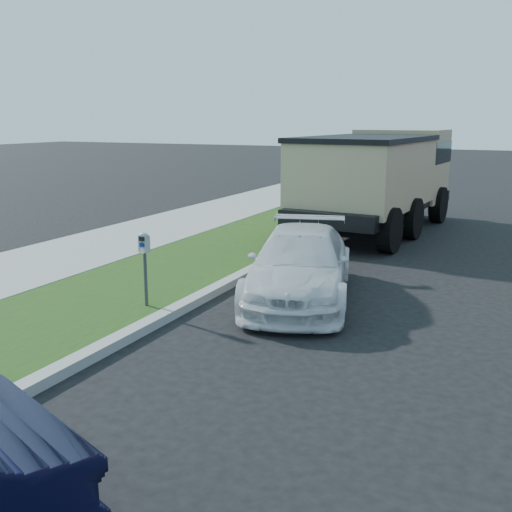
% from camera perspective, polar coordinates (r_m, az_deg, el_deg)
% --- Properties ---
extents(ground, '(120.00, 120.00, 0.00)m').
position_cam_1_polar(ground, '(8.82, 5.54, -8.55)').
color(ground, black).
rests_on(ground, ground).
extents(streetside, '(6.12, 50.00, 0.15)m').
position_cam_1_polar(streetside, '(13.17, -14.72, -1.34)').
color(streetside, gray).
rests_on(streetside, ground).
extents(parking_meter, '(0.18, 0.13, 1.27)m').
position_cam_1_polar(parking_meter, '(10.12, -10.57, 0.26)').
color(parking_meter, '#3F4247').
rests_on(parking_meter, ground).
extents(white_wagon, '(2.88, 4.67, 1.26)m').
position_cam_1_polar(white_wagon, '(10.95, 4.33, -0.77)').
color(white_wagon, silver).
rests_on(white_wagon, ground).
extents(dump_truck, '(3.43, 7.55, 2.88)m').
position_cam_1_polar(dump_truck, '(18.01, 11.61, 7.60)').
color(dump_truck, black).
rests_on(dump_truck, ground).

